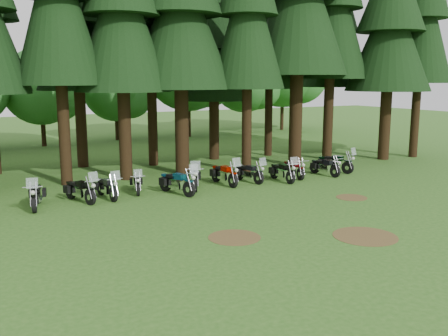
# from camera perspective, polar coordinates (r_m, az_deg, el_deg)

# --- Properties ---
(ground) EXTENTS (120.00, 120.00, 0.00)m
(ground) POSITION_cam_1_polar(r_m,az_deg,el_deg) (20.22, 5.84, -5.09)
(ground) COLOR #295618
(ground) RESTS_ON ground
(pine_front_9) EXTENTS (5.44, 5.44, 15.89)m
(pine_front_9) POSITION_cam_1_polar(r_m,az_deg,el_deg) (34.81, 18.58, 16.62)
(pine_front_9) COLOR black
(pine_front_9) RESTS_ON ground
(pine_back_2) EXTENTS (4.85, 4.85, 16.30)m
(pine_back_2) POSITION_cam_1_polar(r_m,az_deg,el_deg) (31.55, -16.68, 17.90)
(pine_back_2) COLOR black
(pine_back_2) RESTS_ON ground
(pine_back_3) EXTENTS (4.35, 4.35, 16.20)m
(pine_back_3) POSITION_cam_1_polar(r_m,az_deg,el_deg) (31.25, -8.51, 18.16)
(pine_back_3) COLOR black
(pine_back_3) RESTS_ON ground
(pine_back_4) EXTENTS (4.94, 4.94, 13.78)m
(pine_back_4) POSITION_cam_1_polar(r_m,az_deg,el_deg) (33.12, -1.17, 15.29)
(pine_back_4) COLOR black
(pine_back_4) RESTS_ON ground
(pine_back_5) EXTENTS (3.94, 3.94, 16.33)m
(pine_back_5) POSITION_cam_1_polar(r_m,az_deg,el_deg) (34.97, 5.31, 17.49)
(pine_back_5) COLOR black
(pine_back_5) RESTS_ON ground
(pine_back_6) EXTENTS (4.59, 4.59, 16.58)m
(pine_back_6) POSITION_cam_1_polar(r_m,az_deg,el_deg) (38.07, 12.33, 16.94)
(pine_back_6) COLOR black
(pine_back_6) RESTS_ON ground
(decid_3) EXTENTS (6.12, 5.95, 7.65)m
(decid_3) POSITION_cam_1_polar(r_m,az_deg,el_deg) (41.73, -19.80, 8.51)
(decid_3) COLOR black
(decid_3) RESTS_ON ground
(decid_4) EXTENTS (5.93, 5.76, 7.41)m
(decid_4) POSITION_cam_1_polar(r_m,az_deg,el_deg) (44.27, -11.87, 8.77)
(decid_4) COLOR black
(decid_4) RESTS_ON ground
(decid_5) EXTENTS (8.45, 8.21, 10.56)m
(decid_5) POSITION_cam_1_polar(r_m,az_deg,el_deg) (46.07, -3.55, 11.33)
(decid_5) COLOR black
(decid_5) RESTS_ON ground
(decid_6) EXTENTS (7.06, 6.86, 8.82)m
(decid_6) POSITION_cam_1_polar(r_m,az_deg,el_deg) (50.27, 2.75, 10.07)
(decid_6) COLOR black
(decid_6) RESTS_ON ground
(decid_7) EXTENTS (8.44, 8.20, 10.55)m
(decid_7) POSITION_cam_1_polar(r_m,az_deg,el_deg) (52.65, 7.25, 11.11)
(decid_7) COLOR black
(decid_7) RESTS_ON ground
(dirt_patch_0) EXTENTS (1.80, 1.80, 0.01)m
(dirt_patch_0) POSITION_cam_1_polar(r_m,az_deg,el_deg) (17.07, 1.19, -7.92)
(dirt_patch_0) COLOR #4C3D1E
(dirt_patch_0) RESTS_ON ground
(dirt_patch_1) EXTENTS (1.40, 1.40, 0.01)m
(dirt_patch_1) POSITION_cam_1_polar(r_m,az_deg,el_deg) (23.32, 14.37, -3.28)
(dirt_patch_1) COLOR #4C3D1E
(dirt_patch_1) RESTS_ON ground
(dirt_patch_2) EXTENTS (2.20, 2.20, 0.01)m
(dirt_patch_2) POSITION_cam_1_polar(r_m,az_deg,el_deg) (17.85, 15.81, -7.50)
(dirt_patch_2) COLOR #4C3D1E
(dirt_patch_2) RESTS_ON ground
(motorcycle_0) EXTENTS (0.82, 2.36, 1.49)m
(motorcycle_0) POSITION_cam_1_polar(r_m,az_deg,el_deg) (22.13, -20.68, -3.04)
(motorcycle_0) COLOR black
(motorcycle_0) RESTS_ON ground
(motorcycle_1) EXTENTS (1.01, 2.30, 1.47)m
(motorcycle_1) POSITION_cam_1_polar(r_m,az_deg,el_deg) (22.59, -16.12, -2.53)
(motorcycle_1) COLOR black
(motorcycle_1) RESTS_ON ground
(motorcycle_2) EXTENTS (0.54, 2.26, 1.42)m
(motorcycle_2) POSITION_cam_1_polar(r_m,az_deg,el_deg) (22.95, -13.24, -2.25)
(motorcycle_2) COLOR black
(motorcycle_2) RESTS_ON ground
(motorcycle_3) EXTENTS (0.76, 2.04, 1.29)m
(motorcycle_3) POSITION_cam_1_polar(r_m,az_deg,el_deg) (23.82, -9.92, -1.78)
(motorcycle_3) COLOR black
(motorcycle_3) RESTS_ON ground
(motorcycle_4) EXTENTS (1.01, 2.46, 1.56)m
(motorcycle_4) POSITION_cam_1_polar(r_m,az_deg,el_deg) (23.25, -5.39, -1.74)
(motorcycle_4) COLOR black
(motorcycle_4) RESTS_ON ground
(motorcycle_5) EXTENTS (1.19, 2.39, 1.55)m
(motorcycle_5) POSITION_cam_1_polar(r_m,az_deg,el_deg) (24.42, -3.43, -1.14)
(motorcycle_5) COLOR black
(motorcycle_5) RESTS_ON ground
(motorcycle_6) EXTENTS (0.48, 2.45, 1.54)m
(motorcycle_6) POSITION_cam_1_polar(r_m,az_deg,el_deg) (25.21, 0.04, -0.78)
(motorcycle_6) COLOR black
(motorcycle_6) RESTS_ON ground
(motorcycle_7) EXTENTS (0.67, 2.24, 1.41)m
(motorcycle_7) POSITION_cam_1_polar(r_m,az_deg,el_deg) (25.89, 2.85, -0.59)
(motorcycle_7) COLOR black
(motorcycle_7) RESTS_ON ground
(motorcycle_8) EXTENTS (0.44, 2.29, 1.44)m
(motorcycle_8) POSITION_cam_1_polar(r_m,az_deg,el_deg) (26.23, 6.67, -0.48)
(motorcycle_8) COLOR black
(motorcycle_8) RESTS_ON ground
(motorcycle_9) EXTENTS (0.45, 2.21, 0.90)m
(motorcycle_9) POSITION_cam_1_polar(r_m,az_deg,el_deg) (27.33, 7.95, -0.13)
(motorcycle_9) COLOR black
(motorcycle_9) RESTS_ON ground
(motorcycle_10) EXTENTS (0.42, 2.19, 0.89)m
(motorcycle_10) POSITION_cam_1_polar(r_m,az_deg,el_deg) (28.25, 11.43, 0.09)
(motorcycle_10) COLOR black
(motorcycle_10) RESTS_ON ground
(motorcycle_11) EXTENTS (1.10, 2.38, 1.53)m
(motorcycle_11) POSITION_cam_1_polar(r_m,az_deg,el_deg) (29.30, 12.55, 0.52)
(motorcycle_11) COLOR black
(motorcycle_11) RESTS_ON ground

